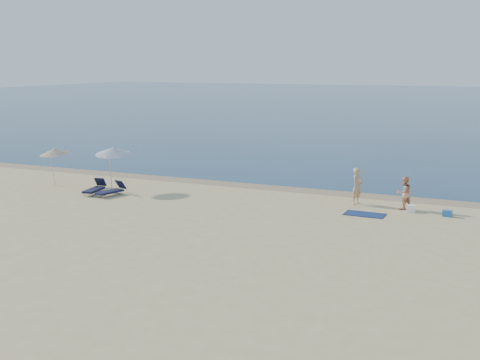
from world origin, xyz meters
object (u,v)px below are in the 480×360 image
at_px(person_left, 357,186).
at_px(umbrella_near, 113,151).
at_px(blue_cooler, 447,213).
at_px(person_right, 404,193).

distance_m(person_left, umbrella_near, 13.23).
xyz_separation_m(person_left, umbrella_near, (-13.04, -1.82, 1.25)).
xyz_separation_m(blue_cooler, umbrella_near, (-17.37, -1.02, 2.01)).
xyz_separation_m(person_right, umbrella_near, (-15.33, -1.63, 1.36)).
xyz_separation_m(person_right, blue_cooler, (2.04, -0.61, -0.65)).
xyz_separation_m(person_left, blue_cooler, (4.33, -0.80, -0.76)).
height_order(person_left, blue_cooler, person_left).
bearing_deg(umbrella_near, blue_cooler, -18.01).
relative_size(person_right, blue_cooler, 3.86).
height_order(person_left, person_right, person_left).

